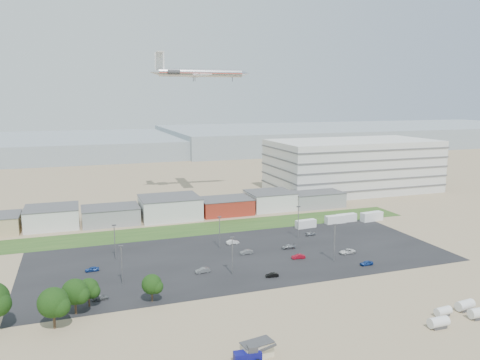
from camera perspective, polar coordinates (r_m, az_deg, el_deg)
name	(u,v)px	position (r m, az deg, el deg)	size (l,w,h in m)	color
ground	(250,284)	(118.25, 1.17, -12.52)	(700.00, 700.00, 0.00)	#8B7359
parking_lot	(241,256)	(137.42, 0.18, -9.25)	(120.00, 50.00, 0.01)	black
grass_strip	(197,229)	(165.30, -5.21, -5.97)	(160.00, 16.00, 0.02)	#284A1B
hills_backdrop	(168,144)	(426.55, -8.74, 4.33)	(700.00, 200.00, 9.00)	gray
building_row	(141,210)	(179.39, -12.02, -3.56)	(170.00, 20.00, 8.00)	silver
parking_garage	(352,165)	(237.73, 13.55, 1.75)	(80.00, 40.00, 25.00)	silver
portable_shed	(257,349)	(87.73, 2.09, -19.95)	(5.71, 2.97, 2.88)	beige
telehandler	(248,355)	(85.89, 0.93, -20.53)	(7.64, 2.55, 3.18)	#0B0C5C
storage_tank_nw	(443,311)	(110.44, 23.51, -14.45)	(3.61, 1.80, 2.16)	silver
storage_tank_ne	(465,305)	(114.90, 25.74, -13.56)	(4.17, 2.08, 2.50)	silver
storage_tank_sw	(438,322)	(104.88, 23.04, -15.65)	(4.14, 2.07, 2.49)	silver
storage_tank_se	(479,313)	(112.26, 27.11, -14.22)	(4.25, 2.13, 2.55)	silver
box_trailer_a	(306,224)	(167.49, 8.02, -5.32)	(7.51, 2.35, 2.82)	silver
box_trailer_b	(335,219)	(175.23, 11.52, -4.73)	(7.69, 2.40, 2.88)	silver
box_trailer_c	(346,218)	(178.35, 12.84, -4.51)	(7.75, 2.42, 2.91)	silver
box_trailer_d	(372,216)	(181.84, 15.75, -4.30)	(8.76, 2.74, 3.28)	silver
tree_left	(53,306)	(102.26, -21.82, -14.04)	(6.41, 6.41, 9.61)	black
tree_mid	(75,295)	(107.09, -19.49, -13.02)	(5.87, 5.87, 8.81)	black
tree_right	(89,291)	(110.07, -17.98, -12.73)	(4.86, 4.86, 7.29)	black
tree_near	(152,286)	(109.12, -10.70, -12.62)	(4.82, 4.82, 7.23)	black
lightpole_front_l	(122,265)	(119.40, -14.22, -10.04)	(1.17, 0.49, 9.96)	slate
lightpole_front_m	(232,256)	(122.57, -0.95, -9.19)	(1.18, 0.49, 9.99)	slate
lightpole_front_r	(334,243)	(134.77, 11.43, -7.48)	(1.24, 0.52, 10.57)	slate
lightpole_back_l	(115,242)	(137.81, -15.02, -7.34)	(1.19, 0.50, 10.11)	slate
lightpole_back_m	(220,232)	(143.31, -2.50, -6.39)	(1.15, 0.48, 9.80)	slate
lightpole_back_r	(298,222)	(154.50, 7.11, -5.11)	(1.24, 0.52, 10.57)	slate
airliner	(201,73)	(216.87, -4.79, 12.89)	(46.25, 31.53, 13.66)	silver
parked_car_0	(347,251)	(142.87, 12.93, -8.48)	(2.19, 4.75, 1.32)	silver
parked_car_1	(298,256)	(136.10, 7.13, -9.24)	(1.37, 3.93, 1.30)	maroon
parked_car_2	(366,263)	(134.63, 15.16, -9.74)	(1.49, 3.71, 1.26)	navy
parked_car_4	(203,270)	(125.23, -4.57, -10.91)	(1.40, 4.00, 1.32)	#595B5E
parked_car_5	(92,269)	(131.75, -17.60, -10.31)	(1.46, 3.63, 1.24)	navy
parked_car_7	(246,252)	(138.91, 0.79, -8.76)	(1.35, 3.88, 1.28)	#595B5E
parked_car_8	(311,234)	(158.69, 8.60, -6.49)	(1.47, 3.67, 1.25)	#A5A5AA
parked_car_10	(100,297)	(113.91, -16.67, -13.56)	(1.54, 3.78, 1.10)	#595B5E
parked_car_11	(233,242)	(148.03, -0.90, -7.57)	(1.40, 4.01, 1.32)	silver
parked_car_12	(288,247)	(144.47, 5.92, -8.08)	(1.73, 4.26, 1.24)	#A5A5AA
parked_car_13	(272,275)	(122.28, 3.93, -11.48)	(1.17, 3.36, 1.11)	black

